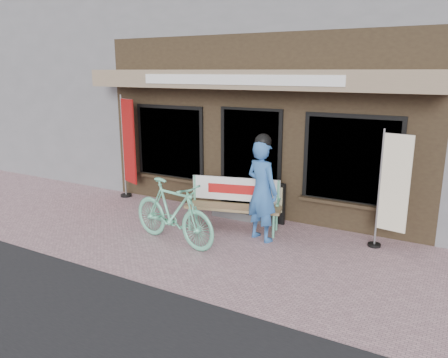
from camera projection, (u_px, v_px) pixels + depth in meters
The scene contains 9 objects.
ground at pixel (198, 247), 7.41m from camera, with size 70.00×70.00×0.00m, color #BA8E96.
storefront at pixel (304, 67), 10.88m from camera, with size 7.00×6.77×6.00m.
neighbor_left_near at pixel (79, 62), 15.35m from camera, with size 10.00×7.00×6.40m, color slate.
bench at pixel (234, 200), 8.15m from camera, with size 1.83×0.89×0.96m.
person at pixel (262, 189), 7.53m from camera, with size 0.75×0.61×1.89m.
bicycle at pixel (173, 212), 7.46m from camera, with size 0.52×1.86×1.12m, color #69CDA2.
nobori_red at pixel (128, 147), 9.90m from camera, with size 0.70×0.39×2.38m.
nobori_cream at pixel (392, 189), 7.06m from camera, with size 0.60×0.25×2.01m.
menu_stand at pixel (275, 202), 8.47m from camera, with size 0.41×0.12×0.82m.
Camera 1 is at (3.80, -5.79, 2.91)m, focal length 35.00 mm.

